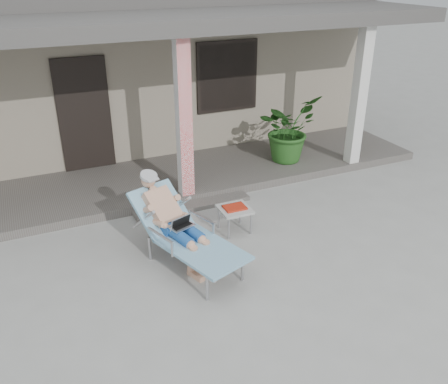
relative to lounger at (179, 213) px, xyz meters
name	(u,v)px	position (x,y,z in m)	size (l,w,h in m)	color
ground	(241,265)	(0.71, -0.46, -0.75)	(60.00, 60.00, 0.00)	#9E9E99
house	(120,60)	(0.71, 6.03, 0.92)	(10.40, 5.40, 3.30)	gray
porch_deck	(171,178)	(0.71, 2.54, -0.68)	(10.00, 2.00, 0.15)	#605B56
porch_overhang	(164,27)	(0.71, 2.48, 2.04)	(10.00, 2.30, 2.85)	silver
porch_step	(193,206)	(0.71, 1.39, -0.71)	(2.00, 0.30, 0.07)	#605B56
lounger	(179,213)	(0.00, 0.00, 0.00)	(1.24, 1.94, 1.22)	#B7B7BC
side_table	(235,210)	(1.03, 0.42, -0.40)	(0.48, 0.48, 0.42)	#AEAEA9
potted_palm	(288,129)	(3.08, 2.32, 0.04)	(1.16, 1.01, 1.29)	#26591E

